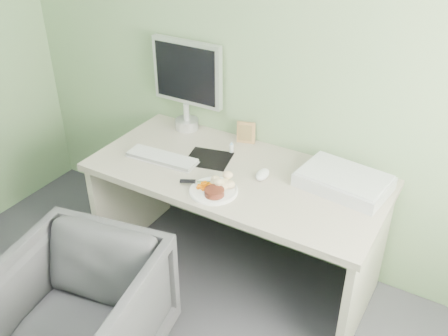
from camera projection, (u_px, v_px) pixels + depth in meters
The scene contains 15 objects.
wall_back at pixel (273, 40), 2.63m from camera, with size 3.50×3.50×0.00m, color gray.
desk at pixel (236, 200), 2.77m from camera, with size 1.60×0.75×0.73m.
plate at pixel (214, 191), 2.51m from camera, with size 0.25×0.25×0.01m, color white.
steak at pixel (214, 192), 2.46m from camera, with size 0.10×0.10×0.03m, color black.
potato_pile at pixel (222, 181), 2.52m from camera, with size 0.11×0.08×0.06m, color tan.
carrot_heap at pixel (205, 185), 2.51m from camera, with size 0.06×0.05×0.04m, color orange.
steak_knife at pixel (194, 182), 2.55m from camera, with size 0.19×0.11×0.02m.
mousepad at pixel (209, 159), 2.79m from camera, with size 0.24×0.21×0.00m, color black.
keyboard at pixel (162, 157), 2.78m from camera, with size 0.40×0.12×0.02m, color white.
computer_mouse at pixel (262, 174), 2.62m from camera, with size 0.06×0.11×0.04m, color white.
photo_frame at pixel (246, 133), 2.92m from camera, with size 0.11×0.01×0.14m, color #A57B4D.
eyedrop_bottle at pixel (232, 148), 2.84m from camera, with size 0.02×0.02×0.07m.
scanner at pixel (344, 182), 2.53m from camera, with size 0.44×0.30×0.07m, color silver.
monitor at pixel (187, 80), 2.97m from camera, with size 0.46×0.14×0.55m.
desk_chair at pixel (82, 312), 2.37m from camera, with size 0.69×0.71×0.65m, color #333337.
Camera 1 is at (1.09, -0.37, 2.15)m, focal length 40.00 mm.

